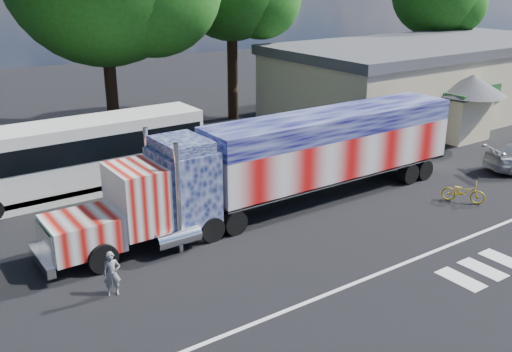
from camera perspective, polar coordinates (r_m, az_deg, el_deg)
ground at (r=21.20m, az=4.66°, el=-7.09°), size 100.00×100.00×0.00m
lane_markings at (r=19.96m, az=15.51°, el=-9.58°), size 30.00×2.67×0.01m
semi_truck at (r=24.06m, az=3.48°, el=1.68°), size 19.28×3.04×4.11m
coach_bus at (r=27.02m, az=-17.02°, el=1.95°), size 11.33×2.64×3.30m
hall_building at (r=41.49m, az=16.89°, el=9.22°), size 22.40×12.80×5.20m
woman at (r=18.46m, az=-14.21°, el=-9.44°), size 0.61×0.50×1.45m
bicycle at (r=26.54m, az=20.02°, el=-1.51°), size 1.54×1.89×0.97m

